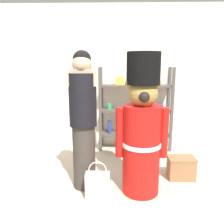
{
  "coord_description": "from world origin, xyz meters",
  "views": [
    {
      "loc": [
        0.06,
        -2.18,
        1.57
      ],
      "look_at": [
        -0.01,
        0.52,
        1.0
      ],
      "focal_mm": 37.22,
      "sensor_mm": 36.0,
      "label": 1
    }
  ],
  "objects_px": {
    "merchandise_shelf": "(136,108)",
    "display_crate": "(181,168)",
    "person_shopper": "(83,118)",
    "shopping_bag": "(98,185)",
    "teddy_bear_guard": "(142,130)"
  },
  "relations": [
    {
      "from": "person_shopper",
      "to": "shopping_bag",
      "type": "relative_size",
      "value": 3.76
    },
    {
      "from": "shopping_bag",
      "to": "display_crate",
      "type": "xyz_separation_m",
      "value": [
        1.11,
        0.51,
        -0.01
      ]
    },
    {
      "from": "merchandise_shelf",
      "to": "teddy_bear_guard",
      "type": "xyz_separation_m",
      "value": [
        -0.04,
        -1.51,
        0.03
      ]
    },
    {
      "from": "teddy_bear_guard",
      "to": "person_shopper",
      "type": "distance_m",
      "value": 0.73
    },
    {
      "from": "person_shopper",
      "to": "shopping_bag",
      "type": "distance_m",
      "value": 0.81
    },
    {
      "from": "teddy_bear_guard",
      "to": "shopping_bag",
      "type": "height_order",
      "value": "teddy_bear_guard"
    },
    {
      "from": "merchandise_shelf",
      "to": "display_crate",
      "type": "height_order",
      "value": "merchandise_shelf"
    },
    {
      "from": "merchandise_shelf",
      "to": "shopping_bag",
      "type": "bearing_deg",
      "value": -108.43
    },
    {
      "from": "shopping_bag",
      "to": "display_crate",
      "type": "distance_m",
      "value": 1.23
    },
    {
      "from": "shopping_bag",
      "to": "display_crate",
      "type": "relative_size",
      "value": 1.24
    },
    {
      "from": "teddy_bear_guard",
      "to": "shopping_bag",
      "type": "distance_m",
      "value": 0.84
    },
    {
      "from": "teddy_bear_guard",
      "to": "display_crate",
      "type": "relative_size",
      "value": 4.61
    },
    {
      "from": "teddy_bear_guard",
      "to": "merchandise_shelf",
      "type": "bearing_deg",
      "value": 88.57
    },
    {
      "from": "teddy_bear_guard",
      "to": "person_shopper",
      "type": "height_order",
      "value": "person_shopper"
    },
    {
      "from": "merchandise_shelf",
      "to": "shopping_bag",
      "type": "relative_size",
      "value": 3.29
    }
  ]
}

